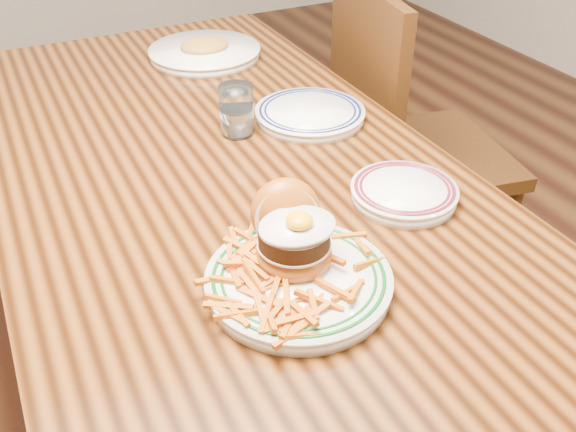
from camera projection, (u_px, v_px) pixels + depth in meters
name	position (u px, v px, depth m)	size (l,w,h in m)	color
floor	(233.00, 403.00, 1.70)	(6.00, 6.00, 0.00)	black
table	(217.00, 193.00, 1.32)	(0.85, 1.60, 0.75)	black
chair_right	(402.00, 143.00, 1.81)	(0.52, 0.52, 0.96)	#3D230C
main_plate	(296.00, 263.00, 0.94)	(0.28, 0.29, 0.13)	white
side_plate	(404.00, 192.00, 1.13)	(0.19, 0.19, 0.03)	white
rear_plate	(310.00, 113.00, 1.40)	(0.24, 0.24, 0.03)	white
water_glass	(237.00, 113.00, 1.33)	(0.07, 0.07, 0.11)	white
far_plate	(205.00, 52.00, 1.69)	(0.29, 0.29, 0.05)	white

